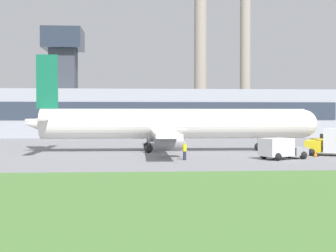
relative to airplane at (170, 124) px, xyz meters
name	(u,v)px	position (x,y,z in m)	size (l,w,h in m)	color
ground_plane	(175,152)	(0.50, -1.06, -2.96)	(400.00, 400.00, 0.00)	gray
grass_strip	(275,247)	(0.50, -37.56, -2.93)	(240.00, 37.00, 0.06)	#4C7A38
terminal_building	(152,111)	(-0.83, 36.73, 1.87)	(64.09, 12.57, 19.91)	#9EA3AD
smokestack_left	(200,48)	(12.40, 66.71, 18.04)	(3.63, 3.63, 41.72)	gray
smokestack_right	(245,58)	(23.33, 64.27, 15.39)	(2.97, 2.97, 36.47)	gray
airplane	(170,124)	(0.00, 0.00, 0.00)	(32.25, 26.68, 10.48)	white
pushback_tug	(327,143)	(17.57, -0.30, -2.14)	(3.15, 2.55, 1.86)	yellow
baggage_truck	(333,143)	(15.45, -6.75, -1.68)	(4.84, 3.90, 2.68)	yellow
fuel_truck	(281,149)	(9.24, -10.07, -2.03)	(4.78, 3.67, 1.90)	gray
ground_crew_person	(185,151)	(0.57, -10.15, -2.15)	(0.47, 0.47, 1.59)	#23283D
traffic_cone_near_nose	(285,152)	(11.38, -4.74, -2.70)	(0.57, 0.57, 0.57)	black
traffic_cone_wingtip	(315,154)	(13.43, -7.52, -2.73)	(0.57, 0.57, 0.52)	black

